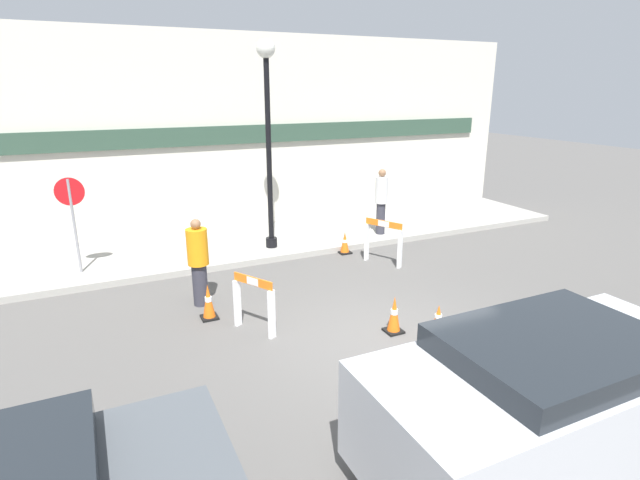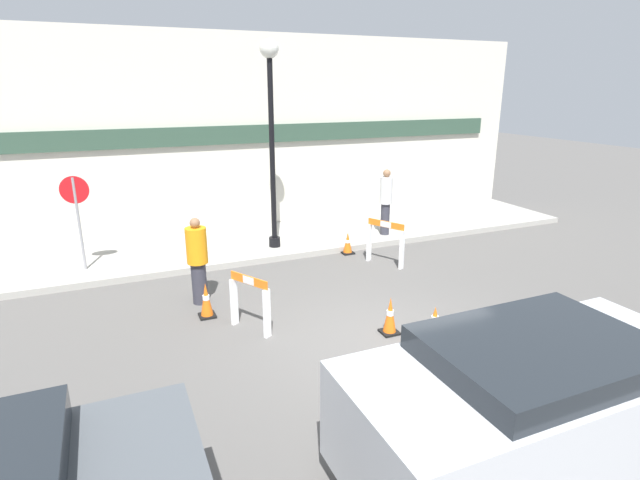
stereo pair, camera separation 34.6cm
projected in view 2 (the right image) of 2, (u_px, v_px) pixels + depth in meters
ground_plane at (379, 344)px, 8.27m from camera, size 60.00×60.00×0.00m
sidewalk_slab at (268, 241)px, 13.49m from camera, size 18.00×2.97×0.15m
storefront_facade at (249, 136)px, 14.07m from camera, size 18.00×0.22×5.50m
streetlamp_post at (271, 118)px, 11.87m from camera, size 0.44×0.44×4.98m
stop_sign at (77, 208)px, 10.80m from camera, size 0.59×0.12×2.11m
barricade_0 at (250, 301)px, 8.57m from camera, size 0.53×0.81×1.01m
barricade_1 at (385, 241)px, 11.77m from camera, size 0.56×0.93×1.07m
traffic_cone_0 at (390, 316)px, 8.53m from camera, size 0.30×0.30×0.67m
traffic_cone_1 at (435, 321)px, 8.56m from camera, size 0.30×0.30×0.49m
traffic_cone_2 at (348, 243)px, 12.65m from camera, size 0.30×0.30×0.56m
traffic_cone_3 at (206, 301)px, 9.15m from camera, size 0.30×0.30×0.67m
person_worker at (197, 259)px, 9.57m from camera, size 0.48×0.48×1.73m
person_pedestrian at (386, 200)px, 13.58m from camera, size 0.41×0.41×1.80m
parked_car_1 at (532, 402)px, 5.19m from camera, size 4.04×1.96×1.68m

